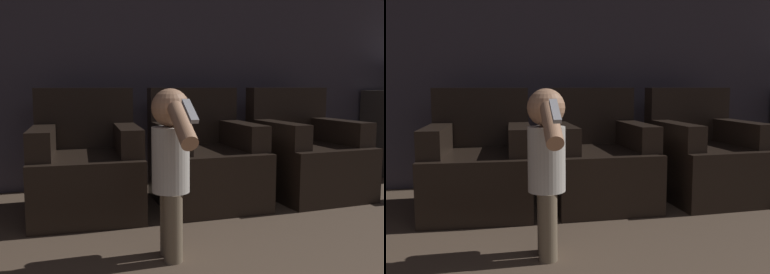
{
  "view_description": "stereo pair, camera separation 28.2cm",
  "coord_description": "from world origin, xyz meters",
  "views": [
    {
      "loc": [
        -0.94,
        0.47,
        0.94
      ],
      "look_at": [
        -0.12,
        3.16,
        0.6
      ],
      "focal_mm": 40.0,
      "sensor_mm": 36.0,
      "label": 1
    },
    {
      "loc": [
        -0.67,
        0.4,
        0.94
      ],
      "look_at": [
        -0.12,
        3.16,
        0.6
      ],
      "focal_mm": 40.0,
      "sensor_mm": 36.0,
      "label": 2
    }
  ],
  "objects": [
    {
      "name": "armchair_middle",
      "position": [
        0.14,
        3.71,
        0.32
      ],
      "size": [
        0.78,
        0.9,
        0.92
      ],
      "rotation": [
        0.0,
        0.0,
        0.01
      ],
      "color": "black",
      "rests_on": "ground_plane"
    },
    {
      "name": "person_toddler",
      "position": [
        -0.4,
        2.65,
        0.55
      ],
      "size": [
        0.2,
        0.63,
        0.92
      ],
      "rotation": [
        0.0,
        0.0,
        1.52
      ],
      "color": "brown",
      "rests_on": "ground_plane"
    },
    {
      "name": "armchair_right",
      "position": [
        1.07,
        3.71,
        0.32
      ],
      "size": [
        0.81,
        0.93,
        0.92
      ],
      "rotation": [
        0.0,
        0.0,
        0.06
      ],
      "color": "black",
      "rests_on": "ground_plane"
    },
    {
      "name": "armchair_left",
      "position": [
        -0.78,
        3.71,
        0.32
      ],
      "size": [
        0.8,
        0.92,
        0.92
      ],
      "rotation": [
        0.0,
        0.0,
        -0.04
      ],
      "color": "black",
      "rests_on": "ground_plane"
    },
    {
      "name": "wall_back",
      "position": [
        0.0,
        4.5,
        1.3
      ],
      "size": [
        8.4,
        0.05,
        2.6
      ],
      "color": "#3D3842",
      "rests_on": "ground_plane"
    }
  ]
}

